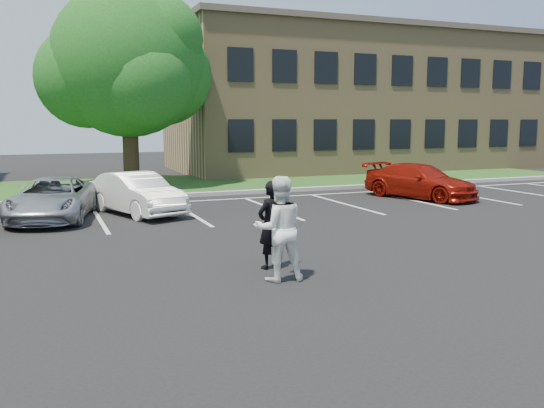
# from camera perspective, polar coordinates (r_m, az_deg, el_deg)

# --- Properties ---
(ground_plane) EXTENTS (90.00, 90.00, 0.00)m
(ground_plane) POSITION_cam_1_polar(r_m,az_deg,el_deg) (11.10, 1.94, -7.09)
(ground_plane) COLOR black
(ground_plane) RESTS_ON ground
(curb) EXTENTS (40.00, 0.30, 0.15)m
(curb) POSITION_cam_1_polar(r_m,az_deg,el_deg) (22.40, -10.57, 0.78)
(curb) COLOR gray
(curb) RESTS_ON ground
(grass_strip) EXTENTS (44.00, 8.00, 0.08)m
(grass_strip) POSITION_cam_1_polar(r_m,az_deg,el_deg) (26.31, -12.30, 1.76)
(grass_strip) COLOR #1B5016
(grass_strip) RESTS_ON ground
(stall_lines) EXTENTS (34.00, 5.36, 0.01)m
(stall_lines) POSITION_cam_1_polar(r_m,az_deg,el_deg) (19.82, -4.84, -0.27)
(stall_lines) COLOR silver
(stall_lines) RESTS_ON ground
(office_building) EXTENTS (22.40, 10.40, 8.30)m
(office_building) POSITION_cam_1_polar(r_m,az_deg,el_deg) (36.71, 8.19, 10.09)
(office_building) COLOR #A18657
(office_building) RESTS_ON ground
(tree) EXTENTS (7.80, 7.20, 8.80)m
(tree) POSITION_cam_1_polar(r_m,az_deg,el_deg) (26.73, -13.94, 13.21)
(tree) COLOR black
(tree) RESTS_ON ground
(man_black_suit) EXTENTS (0.76, 0.64, 1.77)m
(man_black_suit) POSITION_cam_1_polar(r_m,az_deg,el_deg) (11.46, -0.12, -2.06)
(man_black_suit) COLOR black
(man_black_suit) RESTS_ON ground
(man_white_shirt) EXTENTS (1.03, 0.85, 1.94)m
(man_white_shirt) POSITION_cam_1_polar(r_m,az_deg,el_deg) (10.57, 0.70, -2.46)
(man_white_shirt) COLOR white
(man_white_shirt) RESTS_ON ground
(car_silver_minivan) EXTENTS (3.06, 4.86, 1.25)m
(car_silver_minivan) POSITION_cam_1_polar(r_m,az_deg,el_deg) (18.31, -20.90, 0.46)
(car_silver_minivan) COLOR #AAACB2
(car_silver_minivan) RESTS_ON ground
(car_white_sedan) EXTENTS (2.69, 4.25, 1.32)m
(car_white_sedan) POSITION_cam_1_polar(r_m,az_deg,el_deg) (18.59, -13.24, 1.01)
(car_white_sedan) COLOR white
(car_white_sedan) RESTS_ON ground
(car_red_compact) EXTENTS (3.24, 4.84, 1.30)m
(car_red_compact) POSITION_cam_1_polar(r_m,az_deg,el_deg) (22.61, 14.46, 2.20)
(car_red_compact) COLOR maroon
(car_red_compact) RESTS_ON ground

